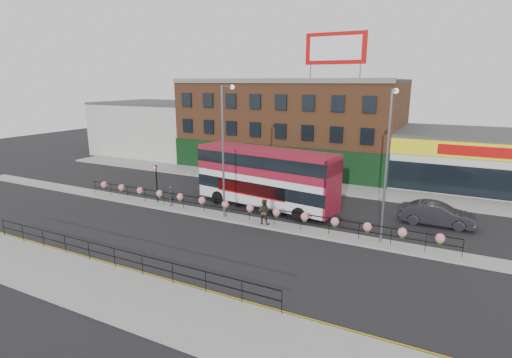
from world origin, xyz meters
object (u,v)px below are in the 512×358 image
at_px(pedestrian_a, 172,196).
at_px(pedestrian_b, 264,212).
at_px(double_decker_bus, 266,172).
at_px(lamp_column_west, 225,141).
at_px(lamp_column_east, 388,154).
at_px(car, 437,214).

bearing_deg(pedestrian_a, pedestrian_b, -102.95).
bearing_deg(pedestrian_b, double_decker_bus, -71.19).
xyz_separation_m(pedestrian_b, lamp_column_west, (-3.37, 0.34, 4.82)).
bearing_deg(lamp_column_west, lamp_column_east, 1.43).
relative_size(lamp_column_west, lamp_column_east, 1.02).
distance_m(car, lamp_column_east, 7.77).
height_order(car, lamp_column_east, lamp_column_east).
bearing_deg(car, pedestrian_b, 117.10).
bearing_deg(pedestrian_b, pedestrian_a, -8.61).
bearing_deg(pedestrian_a, car, -84.50).
xyz_separation_m(double_decker_bus, lamp_column_east, (9.80, -3.24, 2.81)).
bearing_deg(car, pedestrian_a, 104.33).
bearing_deg(lamp_column_east, car, 60.59).
height_order(pedestrian_b, lamp_column_east, lamp_column_east).
xyz_separation_m(pedestrian_a, lamp_column_west, (5.30, -0.16, 4.95)).
distance_m(lamp_column_west, lamp_column_east, 11.45).
bearing_deg(car, double_decker_bus, 97.93).
height_order(double_decker_bus, pedestrian_a, double_decker_bus).
distance_m(double_decker_bus, lamp_column_west, 4.85).
distance_m(pedestrian_b, lamp_column_west, 5.90).
height_order(double_decker_bus, lamp_column_east, lamp_column_east).
distance_m(car, lamp_column_west, 16.20).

